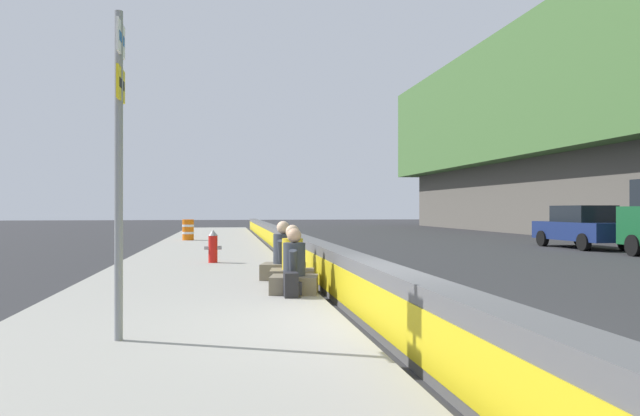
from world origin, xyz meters
The scene contains 11 objects.
ground_plane centered at (0.00, 0.00, 0.00)m, with size 160.00×160.00×0.00m, color #2B2B2D.
sidewalk_strip centered at (0.00, 2.65, 0.07)m, with size 80.00×4.40×0.14m, color gray.
jersey_barrier centered at (0.00, 0.00, 0.42)m, with size 76.00×0.45×0.85m.
route_sign_post centered at (-0.49, 3.16, 2.21)m, with size 0.44×0.09×3.60m.
fire_hydrant centered at (9.05, 2.34, 0.59)m, with size 0.26×0.46×0.88m.
seated_person_foreground centered at (2.89, 0.86, 0.49)m, with size 0.81×0.91×1.11m.
seated_person_middle centered at (3.87, 0.78, 0.50)m, with size 0.80×0.91×1.14m.
seated_person_rear centered at (4.98, 0.85, 0.51)m, with size 0.91×1.00×1.19m.
backpack centered at (2.44, 0.95, 0.33)m, with size 0.32×0.28×0.40m.
construction_barrel centered at (21.03, 3.70, 0.62)m, with size 0.54×0.54×0.95m.
parked_car_fourth centered at (14.93, -12.08, 0.86)m, with size 4.53×2.02×1.71m.
Camera 1 is at (-7.37, 2.02, 1.58)m, focal length 34.05 mm.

